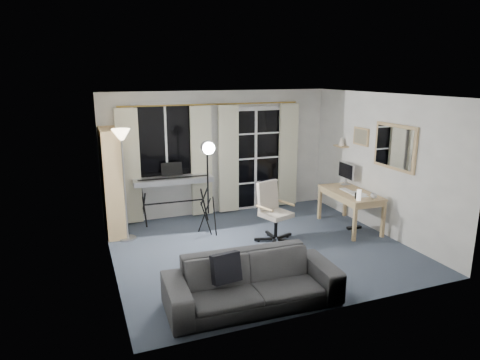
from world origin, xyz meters
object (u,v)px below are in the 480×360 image
Objects in this scene: bookshelf at (110,185)px; desk at (350,196)px; studio_light at (208,159)px; keyboard_piano at (173,181)px; mug at (374,195)px; office_chair at (271,206)px; torchiere_lamp at (122,152)px; monitor at (346,171)px; sofa at (252,273)px.

desk is at bearing -17.15° from bookshelf.
bookshelf is at bearing 165.61° from desk.
bookshelf reaches higher than studio_light.
mug is (2.98, -1.92, -0.06)m from keyboard_piano.
bookshelf reaches higher than office_chair.
desk is 0.53m from mug.
torchiere_lamp reaches higher than office_chair.
monitor is (3.07, -0.97, 0.13)m from keyboard_piano.
office_chair reaches higher than desk.
monitor is 0.23× the size of sofa.
torchiere_lamp is at bearing -61.95° from bookshelf.
bookshelf reaches higher than mug.
studio_light is 3.45× the size of monitor.
mug is (-0.10, -0.95, -0.20)m from monitor.
keyboard_piano is at bearing 147.12° from mug.
torchiere_lamp is at bearing 171.47° from studio_light.
sofa reaches higher than desk.
sofa is at bearing -142.88° from desk.
mug is at bearing -34.75° from office_chair.
monitor reaches higher than desk.
sofa is (-1.10, -1.81, -0.18)m from office_chair.
office_chair is at bearing -21.28° from torchiere_lamp.
torchiere_lamp is 3.84× the size of monitor.
studio_light is 1.68× the size of office_chair.
sofa is at bearing -90.35° from studio_light.
bookshelf is 1.09× the size of studio_light.
mug is 0.05× the size of sofa.
bookshelf is at bearing 118.05° from torchiere_lamp.
torchiere_lamp reaches higher than studio_light.
torchiere_lamp is 4.06m from monitor.
mug is (4.10, -1.74, -0.14)m from bookshelf.
mug is at bearing -30.48° from keyboard_piano.
studio_light is at bearing 170.09° from desk.
desk is (2.88, -1.42, -0.20)m from keyboard_piano.
studio_light reaches higher than desk.
office_chair is at bearing 163.62° from mug.
studio_light is at bearing -179.49° from monitor.
keyboard_piano is at bearing 165.19° from monitor.
sofa is (1.14, -2.68, -1.09)m from torchiere_lamp.
bookshelf is 4.20m from desk.
office_chair is at bearing -45.14° from keyboard_piano.
desk is at bearing -8.27° from studio_light.
monitor is 0.98m from mug.
monitor is (2.66, -0.10, -0.42)m from studio_light.
keyboard_piano is (0.93, 0.56, -0.70)m from torchiere_lamp.
monitor is at bearing 2.16° from studio_light.
bookshelf is 0.76m from torchiere_lamp.
bookshelf is 3.37m from sofa.
office_chair is at bearing -27.06° from bookshelf.
monitor reaches higher than sofa.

